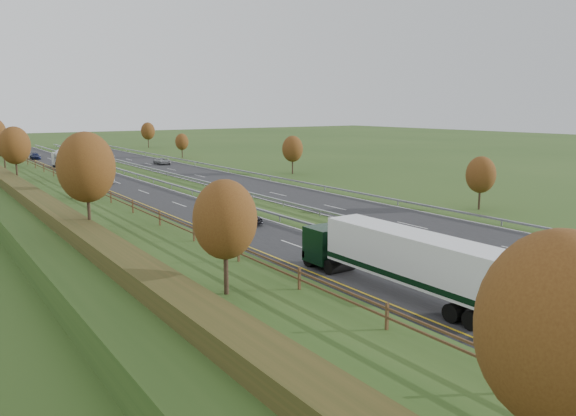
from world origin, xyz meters
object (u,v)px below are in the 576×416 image
(box_lorry, at_px, (399,258))
(car_small_far, at_px, (35,156))
(road_tanker, at_px, (65,159))
(car_dark_near, at_px, (244,216))
(car_silver_mid, at_px, (106,177))
(car_oncoming, at_px, (162,161))

(box_lorry, xyz_separation_m, car_small_far, (-0.98, 110.20, -1.64))
(road_tanker, bearing_deg, car_small_far, 92.12)
(car_dark_near, distance_m, car_silver_mid, 38.40)
(car_dark_near, relative_size, car_silver_mid, 0.90)
(road_tanker, xyz_separation_m, car_silver_mid, (0.52, -24.05, -1.02))
(box_lorry, relative_size, car_silver_mid, 3.34)
(box_lorry, bearing_deg, car_silver_mid, 89.60)
(car_silver_mid, relative_size, car_oncoming, 1.00)
(box_lorry, bearing_deg, car_oncoming, 77.93)
(car_dark_near, height_order, car_small_far, car_dark_near)
(box_lorry, relative_size, car_dark_near, 3.69)
(car_small_far, distance_m, car_oncoming, 32.48)
(car_dark_near, xyz_separation_m, car_oncoming, (15.18, 60.01, -0.07))
(car_dark_near, relative_size, car_oncoming, 0.90)
(car_silver_mid, height_order, car_small_far, car_silver_mid)
(car_dark_near, distance_m, car_oncoming, 61.90)
(road_tanker, relative_size, car_dark_near, 2.54)
(car_dark_near, distance_m, car_small_far, 86.52)
(car_small_far, bearing_deg, car_dark_near, -85.15)
(car_dark_near, height_order, car_oncoming, car_dark_near)
(box_lorry, xyz_separation_m, road_tanker, (-0.09, 86.15, -0.47))
(car_silver_mid, xyz_separation_m, car_oncoming, (17.48, 21.68, -0.12))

